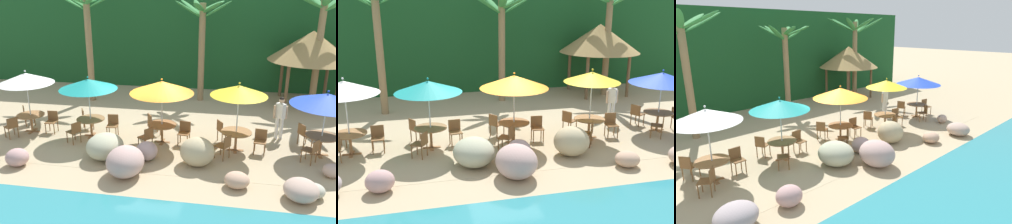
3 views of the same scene
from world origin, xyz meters
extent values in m
plane|color=tan|center=(0.00, 0.00, 0.00)|extent=(120.00, 120.00, 0.00)
cube|color=tan|center=(0.00, 0.00, 0.00)|extent=(18.00, 5.20, 0.01)
cube|color=#194C23|center=(0.00, 9.00, 3.00)|extent=(28.00, 2.40, 6.00)
ellipsoid|color=tan|center=(3.21, -2.91, 0.23)|extent=(0.75, 0.70, 0.47)
ellipsoid|color=#C3A290|center=(6.13, -1.78, 0.22)|extent=(0.57, 0.49, 0.45)
ellipsoid|color=#A6969A|center=(-5.46, -2.75, 0.32)|extent=(1.13, 1.01, 0.65)
ellipsoid|color=#B19698|center=(0.17, -1.61, 0.32)|extent=(0.76, 0.80, 0.64)
ellipsoid|color=#B3AF9B|center=(5.37, -3.06, 0.19)|extent=(0.59, 0.59, 0.39)
ellipsoid|color=tan|center=(4.97, -3.26, 0.29)|extent=(0.97, 1.04, 0.59)
ellipsoid|color=tan|center=(1.91, -1.68, 0.48)|extent=(1.16, 1.12, 0.96)
ellipsoid|color=tan|center=(-3.96, -2.80, 0.29)|extent=(0.76, 0.73, 0.59)
ellipsoid|color=#BE9A93|center=(-0.24, -2.79, 0.47)|extent=(1.19, 1.40, 0.94)
ellipsoid|color=#ACAD8F|center=(-1.28, -1.72, 0.43)|extent=(1.28, 1.42, 0.86)
cylinder|color=silver|center=(-5.04, 0.03, 1.18)|extent=(0.04, 0.04, 2.35)
cone|color=white|center=(-5.04, 0.03, 2.25)|extent=(2.16, 2.16, 0.42)
sphere|color=white|center=(-5.04, 0.03, 2.54)|extent=(0.07, 0.07, 0.07)
cube|color=olive|center=(-5.04, 0.03, 0.01)|extent=(0.60, 0.12, 0.03)
cube|color=olive|center=(-5.04, 0.03, 0.01)|extent=(0.12, 0.60, 0.03)
cylinder|color=olive|center=(-5.04, 0.03, 0.37)|extent=(0.09, 0.09, 0.71)
cylinder|color=olive|center=(-5.04, 0.03, 0.72)|extent=(1.10, 1.10, 0.03)
cylinder|color=brown|center=(-4.01, -0.10, 0.23)|extent=(0.04, 0.04, 0.45)
cylinder|color=brown|center=(-4.36, -0.12, 0.23)|extent=(0.04, 0.04, 0.45)
cylinder|color=brown|center=(-4.02, 0.25, 0.23)|extent=(0.04, 0.04, 0.45)
cylinder|color=brown|center=(-4.38, 0.24, 0.23)|extent=(0.04, 0.04, 0.45)
cube|color=brown|center=(-4.19, 0.07, 0.47)|extent=(0.44, 0.44, 0.03)
cube|color=brown|center=(-4.20, 0.27, 0.66)|extent=(0.42, 0.06, 0.42)
cylinder|color=brown|center=(-5.49, 0.97, 0.23)|extent=(0.04, 0.04, 0.45)
cylinder|color=brown|center=(-5.29, 0.68, 0.23)|extent=(0.04, 0.04, 0.45)
cylinder|color=brown|center=(-5.78, 0.76, 0.23)|extent=(0.04, 0.04, 0.45)
cylinder|color=brown|center=(-5.58, 0.47, 0.23)|extent=(0.04, 0.04, 0.45)
cube|color=brown|center=(-5.53, 0.72, 0.47)|extent=(0.59, 0.59, 0.03)
cube|color=brown|center=(-5.70, 0.60, 0.66)|extent=(0.27, 0.36, 0.42)
cylinder|color=brown|center=(-5.75, -0.74, 0.23)|extent=(0.04, 0.04, 0.45)
cylinder|color=brown|center=(-5.56, -0.44, 0.23)|extent=(0.04, 0.04, 0.45)
cylinder|color=brown|center=(-5.45, -0.93, 0.23)|extent=(0.04, 0.04, 0.45)
cylinder|color=brown|center=(-5.26, -0.63, 0.23)|extent=(0.04, 0.04, 0.45)
cube|color=brown|center=(-5.51, -0.69, 0.47)|extent=(0.58, 0.58, 0.03)
cube|color=brown|center=(-5.34, -0.80, 0.66)|extent=(0.26, 0.37, 0.42)
cylinder|color=silver|center=(-2.47, 0.02, 1.12)|extent=(0.04, 0.04, 2.24)
cone|color=teal|center=(-2.47, 0.02, 2.14)|extent=(2.22, 2.22, 0.38)
sphere|color=teal|center=(-2.47, 0.02, 2.41)|extent=(0.07, 0.07, 0.07)
cube|color=olive|center=(-2.47, 0.02, 0.01)|extent=(0.60, 0.12, 0.03)
cube|color=olive|center=(-2.47, 0.02, 0.01)|extent=(0.12, 0.60, 0.03)
cylinder|color=olive|center=(-2.47, 0.02, 0.37)|extent=(0.09, 0.09, 0.71)
cylinder|color=olive|center=(-2.47, 0.02, 0.72)|extent=(1.10, 1.10, 0.03)
cylinder|color=brown|center=(-1.43, -0.07, 0.23)|extent=(0.04, 0.04, 0.45)
cylinder|color=brown|center=(-1.79, -0.10, 0.23)|extent=(0.04, 0.04, 0.45)
cylinder|color=brown|center=(-1.47, 0.29, 0.23)|extent=(0.04, 0.04, 0.45)
cylinder|color=brown|center=(-1.82, 0.26, 0.23)|extent=(0.04, 0.04, 0.45)
cube|color=brown|center=(-1.63, 0.10, 0.47)|extent=(0.46, 0.46, 0.03)
cube|color=brown|center=(-1.64, 0.29, 0.66)|extent=(0.42, 0.07, 0.42)
cylinder|color=brown|center=(-2.83, 1.00, 0.23)|extent=(0.04, 0.04, 0.45)
cylinder|color=brown|center=(-2.65, 0.69, 0.23)|extent=(0.04, 0.04, 0.45)
cylinder|color=brown|center=(-3.14, 0.82, 0.23)|extent=(0.04, 0.04, 0.45)
cylinder|color=brown|center=(-2.96, 0.51, 0.23)|extent=(0.04, 0.04, 0.45)
cube|color=brown|center=(-2.90, 0.76, 0.47)|extent=(0.57, 0.57, 0.03)
cube|color=brown|center=(-3.07, 0.66, 0.66)|extent=(0.24, 0.38, 0.42)
cylinder|color=brown|center=(-3.13, -0.79, 0.23)|extent=(0.04, 0.04, 0.45)
cylinder|color=brown|center=(-2.96, -0.48, 0.23)|extent=(0.04, 0.04, 0.45)
cylinder|color=brown|center=(-2.82, -0.97, 0.23)|extent=(0.04, 0.04, 0.45)
cylinder|color=brown|center=(-2.64, -0.65, 0.23)|extent=(0.04, 0.04, 0.45)
cube|color=brown|center=(-2.89, -0.72, 0.47)|extent=(0.57, 0.57, 0.03)
cube|color=brown|center=(-2.71, -0.82, 0.66)|extent=(0.24, 0.38, 0.42)
cylinder|color=silver|center=(0.40, -0.09, 1.14)|extent=(0.04, 0.04, 2.28)
cone|color=orange|center=(0.40, -0.09, 2.18)|extent=(2.37, 2.37, 0.44)
sphere|color=orange|center=(0.40, -0.09, 2.48)|extent=(0.07, 0.07, 0.07)
cube|color=olive|center=(0.40, -0.09, 0.01)|extent=(0.60, 0.12, 0.03)
cube|color=olive|center=(0.40, -0.09, 0.01)|extent=(0.12, 0.60, 0.03)
cylinder|color=olive|center=(0.40, -0.09, 0.37)|extent=(0.09, 0.09, 0.71)
cylinder|color=olive|center=(0.40, -0.09, 0.72)|extent=(1.10, 1.10, 0.03)
cylinder|color=brown|center=(1.41, -0.37, 0.23)|extent=(0.04, 0.04, 0.45)
cylinder|color=brown|center=(1.05, -0.33, 0.23)|extent=(0.04, 0.04, 0.45)
cylinder|color=brown|center=(1.45, -0.02, 0.23)|extent=(0.04, 0.04, 0.45)
cylinder|color=brown|center=(1.09, 0.02, 0.23)|extent=(0.04, 0.04, 0.45)
cube|color=brown|center=(1.25, -0.17, 0.47)|extent=(0.46, 0.46, 0.03)
cube|color=brown|center=(1.27, 0.02, 0.66)|extent=(0.42, 0.08, 0.42)
cylinder|color=brown|center=(0.01, 0.88, 0.23)|extent=(0.04, 0.04, 0.45)
cylinder|color=brown|center=(0.20, 0.58, 0.23)|extent=(0.04, 0.04, 0.45)
cylinder|color=brown|center=(-0.29, 0.69, 0.23)|extent=(0.04, 0.04, 0.45)
cylinder|color=brown|center=(-0.10, 0.39, 0.23)|extent=(0.04, 0.04, 0.45)
cube|color=brown|center=(-0.05, 0.63, 0.47)|extent=(0.58, 0.58, 0.03)
cube|color=brown|center=(-0.22, 0.53, 0.66)|extent=(0.25, 0.38, 0.42)
cylinder|color=brown|center=(-0.33, -0.83, 0.23)|extent=(0.04, 0.04, 0.45)
cylinder|color=brown|center=(-0.13, -0.54, 0.23)|extent=(0.04, 0.04, 0.45)
cylinder|color=brown|center=(-0.04, -1.03, 0.23)|extent=(0.04, 0.04, 0.45)
cylinder|color=brown|center=(0.17, -0.74, 0.23)|extent=(0.04, 0.04, 0.45)
cube|color=brown|center=(-0.08, -0.79, 0.47)|extent=(0.58, 0.58, 0.03)
cube|color=brown|center=(0.08, -0.90, 0.66)|extent=(0.27, 0.37, 0.42)
cylinder|color=silver|center=(3.16, -0.34, 1.18)|extent=(0.04, 0.04, 2.37)
cone|color=yellow|center=(3.16, -0.34, 2.27)|extent=(1.98, 1.98, 0.36)
sphere|color=yellow|center=(3.16, -0.34, 2.53)|extent=(0.07, 0.07, 0.07)
cube|color=olive|center=(3.16, -0.34, 0.01)|extent=(0.60, 0.12, 0.03)
cube|color=olive|center=(3.16, -0.34, 0.01)|extent=(0.12, 0.60, 0.03)
cylinder|color=olive|center=(3.16, -0.34, 0.37)|extent=(0.09, 0.09, 0.71)
cylinder|color=olive|center=(3.16, -0.34, 0.72)|extent=(1.10, 1.10, 0.03)
cylinder|color=brown|center=(4.15, -0.66, 0.23)|extent=(0.04, 0.04, 0.45)
cylinder|color=brown|center=(3.80, -0.61, 0.23)|extent=(0.04, 0.04, 0.45)
cylinder|color=brown|center=(4.20, -0.31, 0.23)|extent=(0.04, 0.04, 0.45)
cylinder|color=brown|center=(3.85, -0.26, 0.23)|extent=(0.04, 0.04, 0.45)
cube|color=brown|center=(4.00, -0.46, 0.47)|extent=(0.48, 0.48, 0.03)
cube|color=brown|center=(4.03, -0.26, 0.66)|extent=(0.42, 0.10, 0.42)
cylinder|color=brown|center=(2.78, 0.64, 0.23)|extent=(0.04, 0.04, 0.45)
cylinder|color=brown|center=(2.97, 0.33, 0.23)|extent=(0.04, 0.04, 0.45)
cylinder|color=brown|center=(2.48, 0.45, 0.23)|extent=(0.04, 0.04, 0.45)
cylinder|color=brown|center=(2.66, 0.15, 0.23)|extent=(0.04, 0.04, 0.45)
cube|color=brown|center=(2.72, 0.39, 0.47)|extent=(0.58, 0.58, 0.03)
cube|color=brown|center=(2.55, 0.29, 0.66)|extent=(0.25, 0.38, 0.42)
cylinder|color=brown|center=(2.46, -1.10, 0.23)|extent=(0.04, 0.04, 0.45)
cylinder|color=brown|center=(2.65, -0.80, 0.23)|extent=(0.04, 0.04, 0.45)
cylinder|color=brown|center=(2.76, -1.30, 0.23)|extent=(0.04, 0.04, 0.45)
cylinder|color=brown|center=(2.95, -1.00, 0.23)|extent=(0.04, 0.04, 0.45)
cube|color=brown|center=(2.70, -1.05, 0.47)|extent=(0.58, 0.58, 0.03)
cube|color=brown|center=(2.87, -1.16, 0.66)|extent=(0.26, 0.37, 0.42)
cylinder|color=silver|center=(6.09, -0.19, 1.08)|extent=(0.04, 0.04, 2.16)
cone|color=blue|center=(6.09, -0.19, 2.06)|extent=(2.42, 2.42, 0.41)
sphere|color=blue|center=(6.09, -0.19, 2.35)|extent=(0.07, 0.07, 0.07)
cube|color=olive|center=(6.09, -0.19, 0.01)|extent=(0.60, 0.12, 0.03)
cube|color=olive|center=(6.09, -0.19, 0.01)|extent=(0.12, 0.60, 0.03)
cylinder|color=olive|center=(6.09, -0.19, 0.37)|extent=(0.09, 0.09, 0.71)
cylinder|color=olive|center=(6.09, -0.19, 0.72)|extent=(1.10, 1.10, 0.03)
cylinder|color=brown|center=(7.08, -0.52, 0.23)|extent=(0.04, 0.04, 0.45)
cylinder|color=brown|center=(6.73, -0.47, 0.23)|extent=(0.04, 0.04, 0.45)
cylinder|color=brown|center=(7.13, -0.16, 0.23)|extent=(0.04, 0.04, 0.45)
cylinder|color=brown|center=(6.78, -0.11, 0.23)|extent=(0.04, 0.04, 0.45)
cube|color=brown|center=(6.93, -0.31, 0.47)|extent=(0.48, 0.48, 0.03)
cube|color=brown|center=(6.96, -0.12, 0.66)|extent=(0.42, 0.10, 0.42)
cylinder|color=brown|center=(5.79, 0.81, 0.23)|extent=(0.04, 0.04, 0.45)
cylinder|color=brown|center=(5.95, 0.49, 0.23)|extent=(0.04, 0.04, 0.45)
cylinder|color=brown|center=(5.47, 0.65, 0.23)|extent=(0.04, 0.04, 0.45)
cylinder|color=brown|center=(5.63, 0.33, 0.23)|extent=(0.04, 0.04, 0.45)
cube|color=brown|center=(5.71, 0.57, 0.47)|extent=(0.56, 0.56, 0.03)
cube|color=brown|center=(5.53, 0.48, 0.66)|extent=(0.22, 0.39, 0.42)
cylinder|color=brown|center=(5.34, -0.92, 0.23)|extent=(0.04, 0.04, 0.45)
cylinder|color=brown|center=(5.55, -0.63, 0.23)|extent=(0.04, 0.04, 0.45)
cylinder|color=brown|center=(5.63, -1.13, 0.23)|extent=(0.04, 0.04, 0.45)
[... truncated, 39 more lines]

